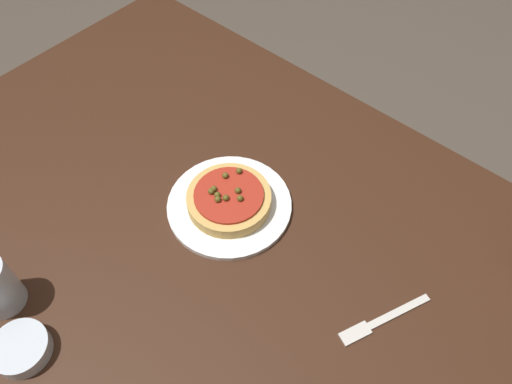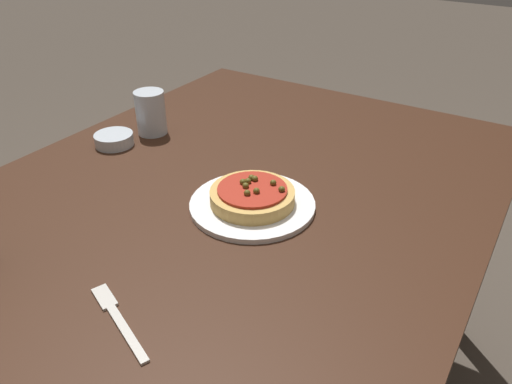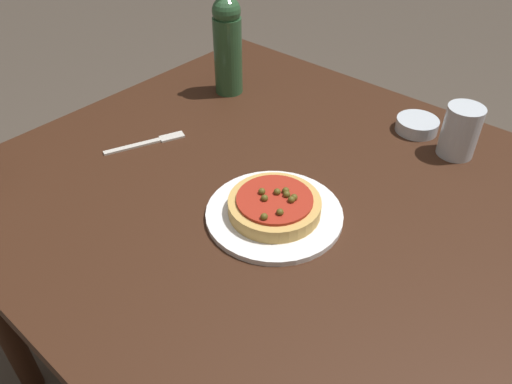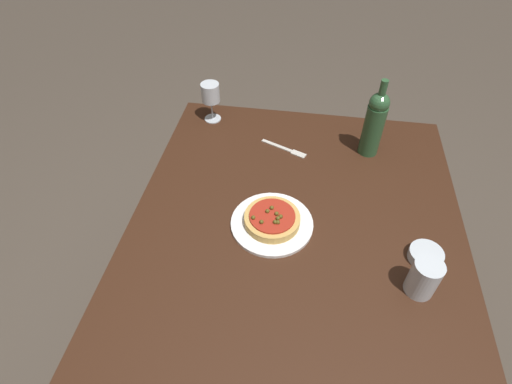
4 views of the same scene
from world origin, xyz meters
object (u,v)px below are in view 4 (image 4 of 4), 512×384
object	(u,v)px
dinner_plate	(271,223)
fork	(286,149)
wine_glass	(210,94)
wine_bottle	(374,122)
water_cup	(423,278)
dining_table	(292,254)
pizza	(271,219)
side_bowl	(425,255)

from	to	relation	value
dinner_plate	fork	world-z (taller)	dinner_plate
wine_glass	wine_bottle	bearing A→B (deg)	-100.27
dinner_plate	fork	size ratio (longest dim) A/B	1.45
wine_bottle	water_cup	bearing A→B (deg)	-168.87
wine_bottle	wine_glass	bearing A→B (deg)	79.73
dining_table	pizza	size ratio (longest dim) A/B	7.81
water_cup	dining_table	bearing A→B (deg)	71.32
wine_glass	fork	bearing A→B (deg)	-115.23
dinner_plate	pizza	bearing A→B (deg)	170.56
dinner_plate	pizza	size ratio (longest dim) A/B	1.49
side_bowl	fork	bearing A→B (deg)	46.05
side_bowl	fork	size ratio (longest dim) A/B	0.55
pizza	fork	distance (m)	0.39
water_cup	side_bowl	xyz separation A→B (m)	(0.11, -0.03, -0.04)
wine_glass	wine_bottle	size ratio (longest dim) A/B	0.54
dining_table	dinner_plate	world-z (taller)	dinner_plate
water_cup	dinner_plate	bearing A→B (deg)	68.52
water_cup	side_bowl	bearing A→B (deg)	-16.40
fork	wine_glass	bearing A→B (deg)	177.77
wine_glass	side_bowl	size ratio (longest dim) A/B	1.66
pizza	fork	bearing A→B (deg)	-1.23
dining_table	side_bowl	bearing A→B (deg)	-91.48
water_cup	pizza	bearing A→B (deg)	68.55
pizza	wine_bottle	size ratio (longest dim) A/B	0.58
wine_bottle	fork	distance (m)	0.35
dinner_plate	wine_glass	bearing A→B (deg)	30.85
pizza	wine_glass	world-z (taller)	wine_glass
pizza	wine_bottle	bearing A→B (deg)	-36.98
wine_bottle	pizza	bearing A→B (deg)	143.02
pizza	fork	world-z (taller)	pizza
dining_table	water_cup	size ratio (longest dim) A/B	11.77
wine_glass	side_bowl	xyz separation A→B (m)	(-0.61, -0.81, -0.11)
wine_glass	water_cup	world-z (taller)	wine_glass
dining_table	side_bowl	size ratio (longest dim) A/B	13.86
wine_glass	wine_bottle	xyz separation A→B (m)	(-0.12, -0.65, 0.01)
wine_glass	water_cup	bearing A→B (deg)	-133.16
dining_table	side_bowl	xyz separation A→B (m)	(-0.01, -0.40, 0.10)
wine_glass	wine_bottle	distance (m)	0.66
dining_table	wine_bottle	xyz separation A→B (m)	(0.48, -0.25, 0.22)
dining_table	wine_glass	distance (m)	0.75
pizza	water_cup	size ratio (longest dim) A/B	1.51
dinner_plate	side_bowl	bearing A→B (deg)	-97.32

